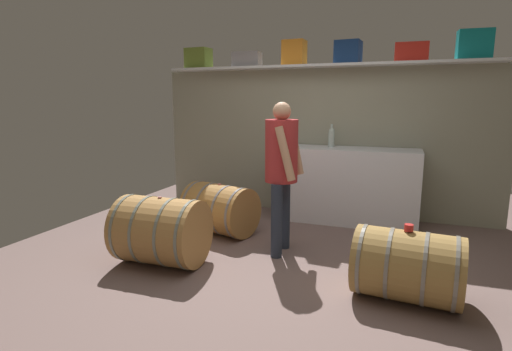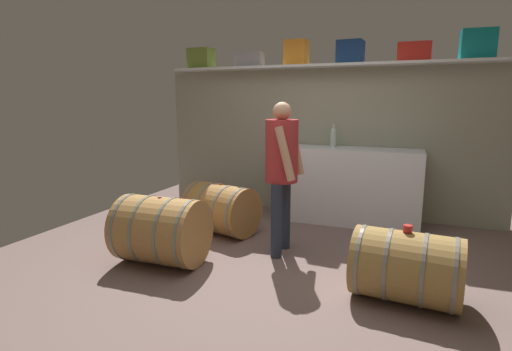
# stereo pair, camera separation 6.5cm
# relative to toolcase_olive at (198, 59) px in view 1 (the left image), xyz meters

# --- Properties ---
(ground_plane) EXTENTS (5.80, 7.63, 0.02)m
(ground_plane) POSITION_rel_toolcase_olive_xyz_m (1.79, -1.51, -2.16)
(ground_plane) COLOR #715A56
(back_wall_panel) EXTENTS (4.60, 0.10, 1.97)m
(back_wall_panel) POSITION_rel_toolcase_olive_xyz_m (1.79, 0.15, -1.16)
(back_wall_panel) COLOR gray
(back_wall_panel) RESTS_ON ground
(high_shelf_board) EXTENTS (4.23, 0.40, 0.03)m
(high_shelf_board) POSITION_rel_toolcase_olive_xyz_m (1.79, 0.00, -0.16)
(high_shelf_board) COLOR silver
(high_shelf_board) RESTS_ON back_wall_panel
(toolcase_olive) EXTENTS (0.35, 0.26, 0.28)m
(toolcase_olive) POSITION_rel_toolcase_olive_xyz_m (0.00, 0.00, 0.00)
(toolcase_olive) COLOR olive
(toolcase_olive) RESTS_ON high_shelf_board
(toolcase_grey) EXTENTS (0.39, 0.27, 0.20)m
(toolcase_grey) POSITION_rel_toolcase_olive_xyz_m (0.75, 0.00, -0.04)
(toolcase_grey) COLOR gray
(toolcase_grey) RESTS_ON high_shelf_board
(toolcase_orange) EXTENTS (0.30, 0.25, 0.32)m
(toolcase_orange) POSITION_rel_toolcase_olive_xyz_m (1.42, 0.00, 0.02)
(toolcase_orange) COLOR orange
(toolcase_orange) RESTS_ON high_shelf_board
(toolcase_navy) EXTENTS (0.33, 0.32, 0.28)m
(toolcase_navy) POSITION_rel_toolcase_olive_xyz_m (2.12, 0.00, -0.00)
(toolcase_navy) COLOR navy
(toolcase_navy) RESTS_ON high_shelf_board
(toolcase_red) EXTENTS (0.38, 0.29, 0.22)m
(toolcase_red) POSITION_rel_toolcase_olive_xyz_m (2.86, 0.00, -0.03)
(toolcase_red) COLOR red
(toolcase_red) RESTS_ON high_shelf_board
(toolcase_teal) EXTENTS (0.37, 0.22, 0.33)m
(toolcase_teal) POSITION_rel_toolcase_olive_xyz_m (3.53, 0.00, 0.02)
(toolcase_teal) COLOR #107D80
(toolcase_teal) RESTS_ON high_shelf_board
(work_cabinet) EXTENTS (1.80, 0.57, 0.96)m
(work_cabinet) POSITION_rel_toolcase_olive_xyz_m (2.17, -0.20, -1.67)
(work_cabinet) COLOR white
(work_cabinet) RESTS_ON ground
(wine_bottle_clear) EXTENTS (0.08, 0.08, 0.30)m
(wine_bottle_clear) POSITION_rel_toolcase_olive_xyz_m (1.97, -0.13, -1.06)
(wine_bottle_clear) COLOR #B0C3BB
(wine_bottle_clear) RESTS_ON work_cabinet
(wine_glass) EXTENTS (0.08, 0.08, 0.15)m
(wine_glass) POSITION_rel_toolcase_olive_xyz_m (1.40, -0.02, -1.09)
(wine_glass) COLOR white
(wine_glass) RESTS_ON work_cabinet
(wine_barrel_near) EXTENTS (0.84, 0.63, 0.57)m
(wine_barrel_near) POSITION_rel_toolcase_olive_xyz_m (2.92, -2.16, -1.86)
(wine_barrel_near) COLOR olive
(wine_barrel_near) RESTS_ON ground
(wine_barrel_far) EXTENTS (0.81, 0.66, 0.66)m
(wine_barrel_far) POSITION_rel_toolcase_olive_xyz_m (0.73, -2.19, -1.82)
(wine_barrel_far) COLOR #A5763E
(wine_barrel_far) RESTS_ON ground
(wine_barrel_flank) EXTENTS (0.92, 0.77, 0.59)m
(wine_barrel_flank) POSITION_rel_toolcase_olive_xyz_m (0.87, -1.19, -1.85)
(wine_barrel_flank) COLOR #A1723A
(wine_barrel_flank) RESTS_ON ground
(tasting_cup) EXTENTS (0.07, 0.07, 0.05)m
(tasting_cup) POSITION_rel_toolcase_olive_xyz_m (2.91, -2.16, -1.56)
(tasting_cup) COLOR red
(tasting_cup) RESTS_ON wine_barrel_near
(winemaker_pouring) EXTENTS (0.36, 0.45, 1.53)m
(winemaker_pouring) POSITION_rel_toolcase_olive_xyz_m (1.72, -1.53, -1.21)
(winemaker_pouring) COLOR #262E3E
(winemaker_pouring) RESTS_ON ground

